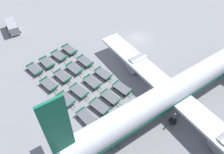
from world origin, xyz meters
The scene contains 24 objects.
ground_plane centered at (0.00, 0.00, 0.00)m, with size 500.00×500.00×0.00m, color gray.
airplane centered at (15.81, -5.54, 2.94)m, with size 33.46×41.89×12.84m.
service_van centered at (-17.14, -20.28, 1.08)m, with size 5.02×2.61×1.98m.
baggage_dolly_row_near_col_a centered at (-2.55, -20.90, 0.48)m, with size 3.81×2.24×0.92m.
baggage_dolly_row_near_col_b centered at (2.15, -20.26, 0.48)m, with size 3.81×2.26×0.92m.
baggage_dolly_row_near_col_c centered at (6.47, -19.35, 0.48)m, with size 3.81×2.22×0.92m.
baggage_dolly_row_near_col_d centered at (11.05, -18.36, 0.48)m, with size 3.80×2.04×0.92m.
baggage_dolly_row_near_col_e centered at (15.47, -17.65, 0.48)m, with size 3.81×2.15×0.92m.
baggage_dolly_row_mid_a_col_a centered at (-2.96, -18.48, 0.48)m, with size 3.80×2.04×0.92m.
baggage_dolly_row_mid_a_col_b centered at (1.69, -17.64, 0.48)m, with size 3.81×2.19×0.92m.
baggage_dolly_row_mid_a_col_c centered at (6.16, -16.89, 0.48)m, with size 3.81×2.25×0.92m.
baggage_dolly_row_mid_a_col_d centered at (10.54, -15.80, 0.48)m, with size 3.81×2.28×0.92m.
baggage_dolly_row_mid_a_col_e centered at (15.03, -14.98, 0.48)m, with size 3.80×2.06×0.92m.
baggage_dolly_row_mid_b_col_a centered at (-3.51, -15.87, 0.48)m, with size 3.81×2.28×0.92m.
baggage_dolly_row_mid_b_col_b centered at (1.15, -15.14, 0.48)m, with size 3.81×2.27×0.92m.
baggage_dolly_row_mid_b_col_c centered at (5.67, -14.18, 0.48)m, with size 3.81×2.11×0.92m.
baggage_dolly_row_mid_b_col_d centered at (9.96, -13.49, 0.48)m, with size 3.81×2.21×0.92m.
baggage_dolly_row_mid_b_col_e centered at (14.49, -12.64, 0.48)m, with size 3.80×2.05×0.92m.
baggage_dolly_row_far_col_a centered at (-4.01, -13.50, 0.48)m, with size 3.81×2.15×0.92m.
baggage_dolly_row_far_col_b centered at (0.55, -12.67, 0.48)m, with size 3.81×2.11×0.92m.
baggage_dolly_row_far_col_c centered at (5.05, -11.66, 0.48)m, with size 3.81×2.16×0.92m.
baggage_dolly_row_far_col_d centered at (9.49, -10.94, 0.48)m, with size 3.81×2.20×0.92m.
baggage_dolly_row_far_col_e centered at (14.23, -10.08, 0.48)m, with size 3.81×2.13×0.92m.
stand_guidance_stripe centered at (14.47, -14.45, 0.00)m, with size 0.33×20.19×0.01m.
Camera 1 is at (27.50, -25.20, 26.67)m, focal length 35.00 mm.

